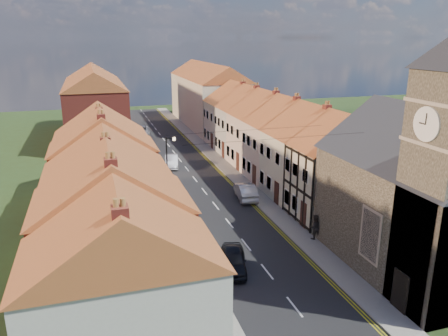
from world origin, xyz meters
The scene contains 26 objects.
ground centered at (0.00, 0.00, 0.00)m, with size 160.00×160.00×0.00m, color #233C1A.
road centered at (0.00, 30.00, 0.01)m, with size 7.00×90.00×0.02m, color black.
pavement_left centered at (-4.40, 30.00, 0.06)m, with size 1.80×90.00×0.12m, color #A8A298.
pavement_right centered at (4.40, 30.00, 0.06)m, with size 1.80×90.00×0.12m, color #A8A298.
church centered at (9.36, 3.32, 5.88)m, with size 11.25×14.25×15.20m.
cottage_r_tudor centered at (9.27, 12.70, 4.47)m, with size 8.30×5.20×9.00m.
cottage_r_white_near centered at (9.30, 18.10, 4.47)m, with size 8.30×6.00×9.00m.
cottage_r_cream_mid centered at (9.30, 23.50, 4.48)m, with size 8.30×5.20×9.00m.
cottage_r_pink centered at (9.30, 28.90, 4.47)m, with size 8.30×6.00×9.00m.
cottage_r_white_far centered at (9.30, 34.30, 4.48)m, with size 8.30×5.20×9.00m.
cottage_r_cream_far centered at (9.30, 39.70, 4.47)m, with size 8.30×6.00×9.00m.
cottage_l_brick_near centered at (-9.30, -0.25, 4.37)m, with size 8.30×5.70×8.80m.
cottage_l_cream centered at (-9.30, 5.55, 4.52)m, with size 8.30×6.30×9.10m.
cottage_l_white centered at (-9.30, 11.95, 4.37)m, with size 8.30×6.90×8.80m.
cottage_l_brick_mid centered at (-9.30, 18.05, 4.53)m, with size 8.30×5.70×9.10m.
cottage_l_pink centered at (-9.30, 23.85, 4.37)m, with size 8.30×6.30×8.80m.
block_right_far centered at (9.30, 55.00, 5.29)m, with size 8.30×24.20×10.50m.
block_left_far centered at (-9.30, 50.00, 5.29)m, with size 8.30×24.20×10.50m.
lamppost centered at (-3.81, 20.00, 3.54)m, with size 0.88×0.15×6.00m.
car_near centered at (-2.00, 6.92, 0.70)m, with size 1.65×4.09×1.40m, color black.
car_mid centered at (-1.50, 31.41, 0.68)m, with size 1.45×4.16×1.37m, color silver.
car_far centered at (-3.20, 39.01, 0.68)m, with size 1.91×4.69×1.36m, color navy.
car_distant centered at (-2.73, 50.00, 0.67)m, with size 2.24×4.86×1.35m, color #A2A3AA.
pedestrian_left centered at (-3.70, 13.47, 1.01)m, with size 0.65×0.43×1.79m, color black.
pedestrian_right centered at (5.10, 9.25, 1.06)m, with size 0.92×0.71×1.89m, color #292421.
car_mid_b centered at (3.20, 19.04, 0.73)m, with size 1.55×4.44×1.46m, color #B5B6BD.
Camera 1 is at (-9.98, -17.04, 14.45)m, focal length 35.00 mm.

